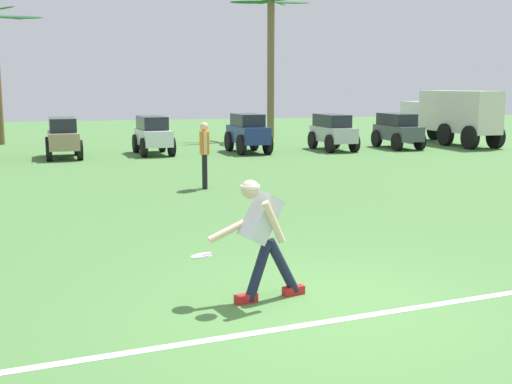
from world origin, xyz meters
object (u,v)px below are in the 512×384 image
at_px(parked_car_slot_d, 248,132).
at_px(box_truck, 450,114).
at_px(parked_car_slot_e, 333,131).
at_px(parked_car_slot_c, 153,134).
at_px(teammate_near_sideline, 204,149).
at_px(parked_car_slot_b, 63,136).
at_px(frisbee_in_flight, 202,256).
at_px(palm_tree_right_of_centre, 271,51).
at_px(parked_car_slot_f, 397,130).
at_px(frisbee_thrower, 262,232).

distance_m(parked_car_slot_d, box_truck, 9.08).
bearing_deg(parked_car_slot_e, parked_car_slot_c, 177.25).
relative_size(teammate_near_sideline, box_truck, 0.26).
xyz_separation_m(parked_car_slot_c, box_truck, (12.39, 0.80, 0.51)).
xyz_separation_m(parked_car_slot_b, parked_car_slot_e, (9.75, 0.05, 0.00)).
relative_size(frisbee_in_flight, teammate_near_sideline, 0.23).
relative_size(parked_car_slot_c, palm_tree_right_of_centre, 0.38).
bearing_deg(parked_car_slot_b, parked_car_slot_d, 0.26).
bearing_deg(parked_car_slot_f, frisbee_in_flight, -123.91).
bearing_deg(frisbee_thrower, parked_car_slot_b, 98.93).
relative_size(parked_car_slot_d, box_truck, 0.40).
bearing_deg(parked_car_slot_c, frisbee_thrower, -91.98).
bearing_deg(parked_car_slot_d, teammate_near_sideline, -111.54).
relative_size(parked_car_slot_b, parked_car_slot_e, 1.01).
distance_m(teammate_near_sideline, palm_tree_right_of_centre, 14.96).
relative_size(parked_car_slot_f, palm_tree_right_of_centre, 0.37).
height_order(teammate_near_sideline, box_truck, box_truck).
relative_size(parked_car_slot_b, box_truck, 0.41).
height_order(teammate_near_sideline, parked_car_slot_b, teammate_near_sideline).
distance_m(frisbee_in_flight, parked_car_slot_c, 16.16).
bearing_deg(box_truck, palm_tree_right_of_centre, 144.39).
distance_m(parked_car_slot_c, parked_car_slot_f, 9.42).
xyz_separation_m(parked_car_slot_e, parked_car_slot_f, (2.71, 0.04, 0.00)).
relative_size(parked_car_slot_b, palm_tree_right_of_centre, 0.38).
xyz_separation_m(parked_car_slot_d, box_truck, (8.99, 1.14, 0.49)).
height_order(parked_car_slot_b, box_truck, box_truck).
relative_size(frisbee_thrower, box_truck, 0.23).
distance_m(parked_car_slot_b, parked_car_slot_c, 3.07).
distance_m(teammate_near_sideline, parked_car_slot_b, 8.45).
bearing_deg(parked_car_slot_f, parked_car_slot_b, -179.59).
xyz_separation_m(parked_car_slot_c, parked_car_slot_d, (3.39, -0.34, 0.02)).
distance_m(parked_car_slot_e, palm_tree_right_of_centre, 6.62).
distance_m(teammate_near_sideline, parked_car_slot_d, 8.37).
distance_m(frisbee_thrower, parked_car_slot_c, 16.18).
bearing_deg(parked_car_slot_d, frisbee_thrower, -104.02).
height_order(parked_car_slot_f, box_truck, box_truck).
bearing_deg(frisbee_thrower, parked_car_slot_c, 88.02).
height_order(frisbee_thrower, frisbee_in_flight, frisbee_thrower).
xyz_separation_m(teammate_near_sideline, parked_car_slot_d, (3.07, 7.78, -0.20)).
bearing_deg(palm_tree_right_of_centre, parked_car_slot_f, -58.72).
relative_size(frisbee_in_flight, palm_tree_right_of_centre, 0.06).
relative_size(frisbee_in_flight, box_truck, 0.06).
bearing_deg(box_truck, parked_car_slot_d, -172.76).
height_order(frisbee_in_flight, parked_car_slot_b, parked_car_slot_b).
xyz_separation_m(frisbee_thrower, teammate_near_sideline, (0.88, 8.05, 0.15)).
bearing_deg(teammate_near_sideline, palm_tree_right_of_centre, 67.36).
relative_size(frisbee_in_flight, parked_car_slot_d, 0.15).
distance_m(parked_car_slot_f, box_truck, 3.20).
bearing_deg(parked_car_slot_e, parked_car_slot_b, -179.72).
bearing_deg(box_truck, parked_car_slot_c, -176.29).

